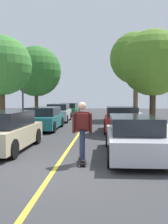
# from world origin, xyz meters

# --- Properties ---
(ground) EXTENTS (80.00, 80.00, 0.00)m
(ground) POSITION_xyz_m (0.00, 0.00, 0.00)
(ground) COLOR #353538
(center_line) EXTENTS (0.12, 39.20, 0.01)m
(center_line) POSITION_xyz_m (0.00, 4.00, 0.00)
(center_line) COLOR gold
(center_line) RESTS_ON ground
(parked_car_left_nearest) EXTENTS (1.91, 4.25, 1.44)m
(parked_car_left_nearest) POSITION_xyz_m (-2.32, 2.69, 0.71)
(parked_car_left_nearest) COLOR #BCAD89
(parked_car_left_nearest) RESTS_ON ground
(parked_car_left_near) EXTENTS (2.00, 4.43, 1.35)m
(parked_car_left_near) POSITION_xyz_m (-2.31, 9.07, 0.67)
(parked_car_left_near) COLOR #196066
(parked_car_left_near) RESTS_ON ground
(parked_car_left_far) EXTENTS (1.92, 4.30, 1.42)m
(parked_car_left_far) POSITION_xyz_m (-2.32, 14.53, 0.70)
(parked_car_left_far) COLOR #B7B7BC
(parked_car_left_far) RESTS_ON ground
(parked_car_left_farthest) EXTENTS (2.01, 4.06, 1.34)m
(parked_car_left_farthest) POSITION_xyz_m (-2.32, 21.24, 0.66)
(parked_car_left_farthest) COLOR #1E5B33
(parked_car_left_farthest) RESTS_ON ground
(parked_car_right_nearest) EXTENTS (1.82, 4.51, 1.33)m
(parked_car_right_nearest) POSITION_xyz_m (2.31, 2.01, 0.66)
(parked_car_right_nearest) COLOR #B7B7BC
(parked_car_right_nearest) RESTS_ON ground
(parked_car_right_near) EXTENTS (1.96, 4.06, 1.42)m
(parked_car_right_near) POSITION_xyz_m (2.31, 8.37, 0.69)
(parked_car_right_near) COLOR maroon
(parked_car_right_near) RESTS_ON ground
(street_tree_left_nearest) EXTENTS (3.15, 3.15, 5.08)m
(street_tree_left_nearest) POSITION_xyz_m (-4.07, 7.03, 3.62)
(street_tree_left_nearest) COLOR #4C3823
(street_tree_left_nearest) RESTS_ON sidewalk_left
(street_tree_left_near) EXTENTS (3.99, 3.99, 5.87)m
(street_tree_left_near) POSITION_xyz_m (-4.07, 14.30, 4.01)
(street_tree_left_near) COLOR #4C3823
(street_tree_left_near) RESTS_ON sidewalk_left
(street_tree_right_nearest) EXTENTS (3.70, 3.70, 5.58)m
(street_tree_right_nearest) POSITION_xyz_m (4.07, 8.43, 3.86)
(street_tree_right_nearest) COLOR #3D2D1E
(street_tree_right_nearest) RESTS_ON sidewalk_right
(street_tree_right_near) EXTENTS (4.47, 4.47, 7.39)m
(street_tree_right_near) POSITION_xyz_m (4.07, 16.58, 5.27)
(street_tree_right_near) COLOR brown
(street_tree_right_near) RESTS_ON sidewalk_right
(fire_hydrant) EXTENTS (0.20, 0.20, 0.70)m
(fire_hydrant) POSITION_xyz_m (3.81, 6.02, 0.49)
(fire_hydrant) COLOR #B2140F
(fire_hydrant) RESTS_ON sidewalk_right
(streetlamp) EXTENTS (0.36, 0.24, 5.06)m
(streetlamp) POSITION_xyz_m (-4.06, 10.67, 3.07)
(streetlamp) COLOR #38383D
(streetlamp) RESTS_ON sidewalk_left
(skateboard) EXTENTS (0.33, 0.86, 0.10)m
(skateboard) POSITION_xyz_m (0.70, 0.85, 0.09)
(skateboard) COLOR black
(skateboard) RESTS_ON ground
(skateboarder) EXTENTS (0.59, 0.71, 1.71)m
(skateboarder) POSITION_xyz_m (0.70, 0.81, 1.08)
(skateboarder) COLOR black
(skateboarder) RESTS_ON skateboard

